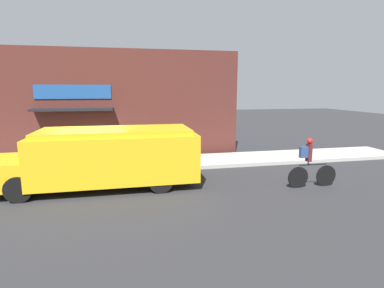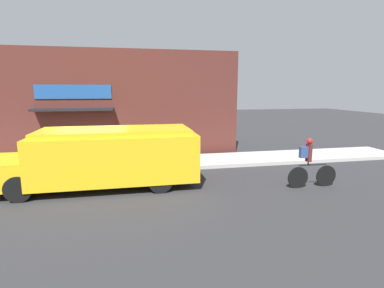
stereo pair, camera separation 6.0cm
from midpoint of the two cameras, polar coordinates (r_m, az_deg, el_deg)
The scene contains 6 objects.
ground_plane at distance 11.96m, azimuth -18.33°, elevation -5.69°, with size 70.00×70.00×0.00m, color #2B2B2D.
sidewalk at distance 13.02m, azimuth -17.82°, elevation -4.03°, with size 28.00×2.25×0.15m.
storefront at distance 14.20m, azimuth -17.85°, elevation 7.04°, with size 13.17×0.90×5.00m.
school_bus at distance 10.21m, azimuth -16.43°, elevation -2.35°, with size 6.59×2.62×1.94m.
cyclist at distance 10.56m, azimuth 21.39°, elevation -3.65°, with size 1.74×0.20×1.65m.
trash_bin at distance 13.36m, azimuth -10.62°, elevation -0.87°, with size 0.65×0.65×0.98m.
Camera 1 is at (1.39, -11.44, 3.18)m, focal length 28.00 mm.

